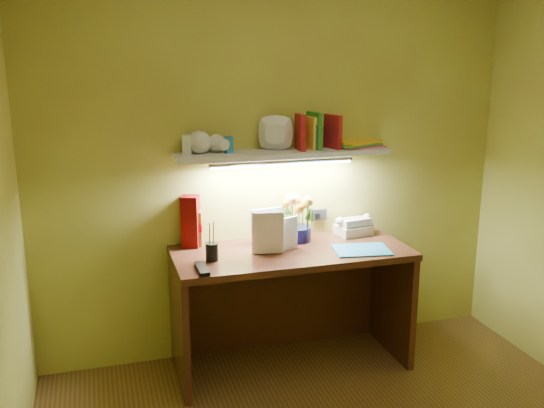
{
  "coord_description": "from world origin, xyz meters",
  "views": [
    {
      "loc": [
        -1.08,
        -2.03,
        1.89
      ],
      "look_at": [
        -0.08,
        1.35,
        1.0
      ],
      "focal_mm": 40.0,
      "sensor_mm": 36.0,
      "label": 1
    }
  ],
  "objects_px": {
    "flower_bouquet": "(297,216)",
    "telephone": "(353,225)",
    "desk_clock": "(367,228)",
    "whisky_bottle": "(196,224)",
    "desk": "(291,309)"
  },
  "relations": [
    {
      "from": "desk_clock",
      "to": "whisky_bottle",
      "type": "relative_size",
      "value": 0.28
    },
    {
      "from": "telephone",
      "to": "whisky_bottle",
      "type": "bearing_deg",
      "value": 168.08
    },
    {
      "from": "desk_clock",
      "to": "whisky_bottle",
      "type": "xyz_separation_m",
      "value": [
        -1.1,
        0.06,
        0.1
      ]
    },
    {
      "from": "desk_clock",
      "to": "whisky_bottle",
      "type": "bearing_deg",
      "value": -174.16
    },
    {
      "from": "desk",
      "to": "desk_clock",
      "type": "height_order",
      "value": "desk_clock"
    },
    {
      "from": "flower_bouquet",
      "to": "telephone",
      "type": "distance_m",
      "value": 0.4
    },
    {
      "from": "telephone",
      "to": "whisky_bottle",
      "type": "relative_size",
      "value": 0.77
    },
    {
      "from": "telephone",
      "to": "desk_clock",
      "type": "distance_m",
      "value": 0.1
    },
    {
      "from": "desk",
      "to": "desk_clock",
      "type": "xyz_separation_m",
      "value": [
        0.57,
        0.18,
        0.41
      ]
    },
    {
      "from": "whisky_bottle",
      "to": "flower_bouquet",
      "type": "bearing_deg",
      "value": -7.0
    },
    {
      "from": "flower_bouquet",
      "to": "desk_clock",
      "type": "bearing_deg",
      "value": 1.3
    },
    {
      "from": "telephone",
      "to": "whisky_bottle",
      "type": "distance_m",
      "value": 1.01
    },
    {
      "from": "desk",
      "to": "flower_bouquet",
      "type": "bearing_deg",
      "value": 61.87
    },
    {
      "from": "telephone",
      "to": "desk_clock",
      "type": "height_order",
      "value": "telephone"
    },
    {
      "from": "telephone",
      "to": "desk",
      "type": "bearing_deg",
      "value": -167.38
    }
  ]
}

